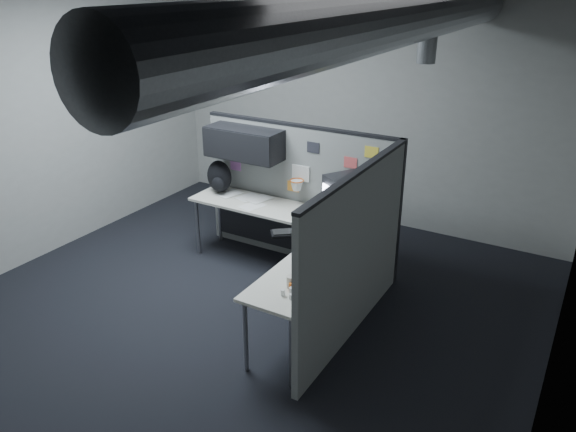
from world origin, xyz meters
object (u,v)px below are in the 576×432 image
Objects in this scene: phone at (311,265)px; backpack at (219,177)px; monitor at (352,201)px; keyboard at (294,233)px; desk at (291,232)px.

phone is 2.18m from backpack.
monitor is 1.08m from phone.
keyboard is 0.73m from phone.
desk is at bearing -26.37° from backpack.
backpack reaches higher than phone.
monitor is 1.35× the size of keyboard.
backpack is (-1.85, 1.14, 0.15)m from phone.
phone is (0.66, -0.79, 0.15)m from desk.
keyboard is 1.71× the size of phone.
phone is (0.48, -0.55, 0.02)m from keyboard.
phone reaches higher than desk.
phone is at bearing -98.63° from monitor.
desk is 5.95× the size of backpack.
desk is 4.93× the size of keyboard.
backpack is (-1.37, 0.59, 0.17)m from keyboard.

